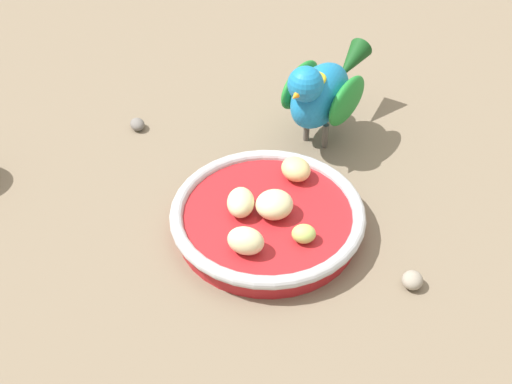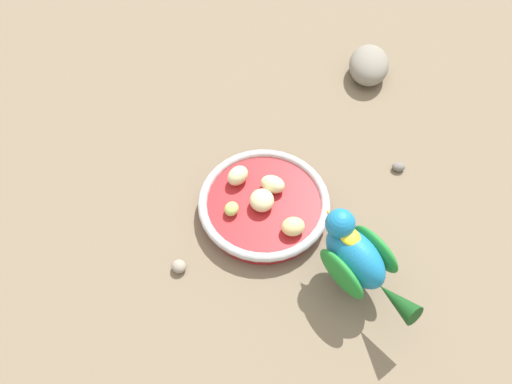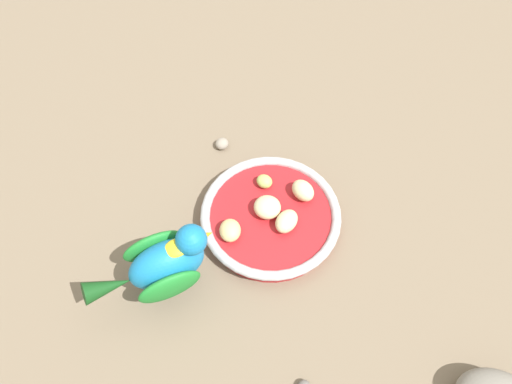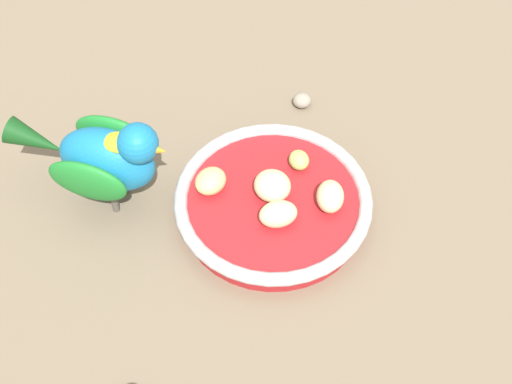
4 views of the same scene
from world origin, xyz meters
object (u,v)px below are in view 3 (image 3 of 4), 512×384
object	(u,v)px
apple_piece_1	(230,230)
apple_piece_3	(267,207)
apple_piece_4	(303,190)
feeding_bowl	(271,217)
apple_piece_2	(287,221)
apple_piece_0	(267,181)
pebble_0	(222,144)
parrot	(164,264)

from	to	relation	value
apple_piece_1	apple_piece_3	size ratio (longest dim) A/B	0.89
apple_piece_1	apple_piece_4	bearing A→B (deg)	-163.92
feeding_bowl	apple_piece_2	world-z (taller)	apple_piece_2
apple_piece_3	apple_piece_4	world-z (taller)	same
apple_piece_0	apple_piece_3	world-z (taller)	apple_piece_3
apple_piece_3	pebble_0	size ratio (longest dim) A/B	1.79
apple_piece_0	apple_piece_4	size ratio (longest dim) A/B	0.65
feeding_bowl	parrot	size ratio (longest dim) A/B	1.16
apple_piece_2	apple_piece_3	world-z (taller)	apple_piece_3
feeding_bowl	apple_piece_1	xyz separation A→B (m)	(0.06, 0.02, 0.02)
apple_piece_2	parrot	size ratio (longest dim) A/B	0.22
apple_piece_0	apple_piece_3	xyz separation A→B (m)	(0.01, 0.05, 0.00)
apple_piece_1	pebble_0	distance (m)	0.18
pebble_0	parrot	bearing A→B (deg)	59.84
apple_piece_1	parrot	xyz separation A→B (m)	(0.10, 0.04, 0.03)
apple_piece_0	apple_piece_3	bearing A→B (deg)	73.93
apple_piece_3	apple_piece_0	bearing A→B (deg)	-106.07
apple_piece_4	pebble_0	bearing A→B (deg)	-56.87
feeding_bowl	apple_piece_1	size ratio (longest dim) A/B	5.87
apple_piece_2	parrot	world-z (taller)	parrot
apple_piece_3	parrot	size ratio (longest dim) A/B	0.22
feeding_bowl	apple_piece_0	size ratio (longest dim) A/B	8.43
apple_piece_2	apple_piece_4	size ratio (longest dim) A/B	1.05
apple_piece_0	parrot	world-z (taller)	parrot
apple_piece_3	apple_piece_1	bearing A→B (deg)	19.20
feeding_bowl	parrot	distance (m)	0.18
apple_piece_2	apple_piece_4	world-z (taller)	apple_piece_4
apple_piece_0	apple_piece_2	bearing A→B (deg)	94.90
apple_piece_4	apple_piece_0	bearing A→B (deg)	-36.77
apple_piece_1	apple_piece_3	xyz separation A→B (m)	(-0.06, -0.02, 0.00)
feeding_bowl	apple_piece_3	world-z (taller)	apple_piece_3
apple_piece_1	parrot	size ratio (longest dim) A/B	0.20
apple_piece_1	apple_piece_2	world-z (taller)	apple_piece_2
apple_piece_4	parrot	distance (m)	0.23
feeding_bowl	apple_piece_0	bearing A→B (deg)	-100.50
apple_piece_4	pebble_0	world-z (taller)	apple_piece_4
apple_piece_3	pebble_0	world-z (taller)	apple_piece_3
apple_piece_0	pebble_0	world-z (taller)	apple_piece_0
feeding_bowl	apple_piece_0	distance (m)	0.06
parrot	apple_piece_0	bearing A→B (deg)	23.37
apple_piece_1	pebble_0	size ratio (longest dim) A/B	1.60
parrot	apple_piece_4	bearing A→B (deg)	10.08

